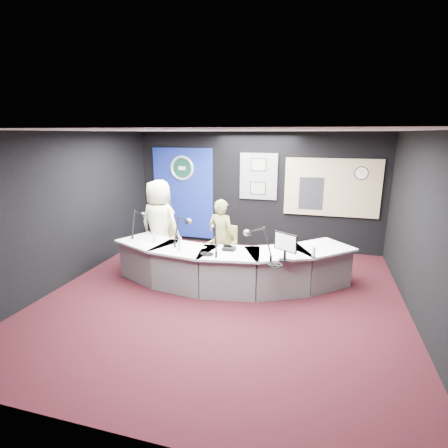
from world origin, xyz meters
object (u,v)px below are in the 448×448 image
(armchair_left, at_px, (161,246))
(armchair_right, at_px, (221,250))
(broadcast_desk, at_px, (228,266))
(person_man, at_px, (160,225))
(person_woman, at_px, (221,237))

(armchair_left, xyz_separation_m, armchair_right, (1.32, 0.01, 0.03))
(broadcast_desk, bearing_deg, person_man, 163.20)
(armchair_left, distance_m, armchair_right, 1.32)
(person_man, relative_size, person_woman, 1.22)
(armchair_left, relative_size, person_man, 0.49)
(broadcast_desk, bearing_deg, armchair_left, 163.20)
(broadcast_desk, height_order, armchair_right, armchair_right)
(broadcast_desk, height_order, person_woman, person_woman)
(armchair_left, bearing_deg, person_woman, 7.99)
(person_man, height_order, person_woman, person_man)
(armchair_left, distance_m, person_man, 0.47)
(broadcast_desk, height_order, armchair_left, armchair_left)
(broadcast_desk, distance_m, person_man, 1.76)
(person_man, bearing_deg, broadcast_desk, 173.11)
(person_woman, bearing_deg, person_man, 13.58)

